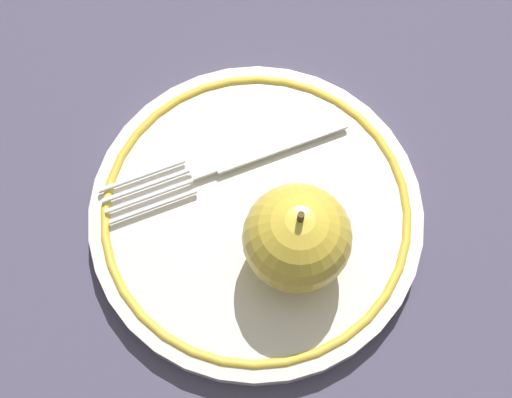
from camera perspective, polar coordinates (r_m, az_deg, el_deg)
ground_plane at (r=0.49m, az=-2.88°, el=-1.64°), size 2.00×2.00×0.00m
plate at (r=0.48m, az=0.00°, el=-1.24°), size 0.23×0.23×0.02m
apple_red_whole at (r=0.43m, az=3.31°, el=-3.13°), size 0.07×0.07×0.08m
fork at (r=0.49m, az=-1.77°, el=3.15°), size 0.09×0.17×0.00m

